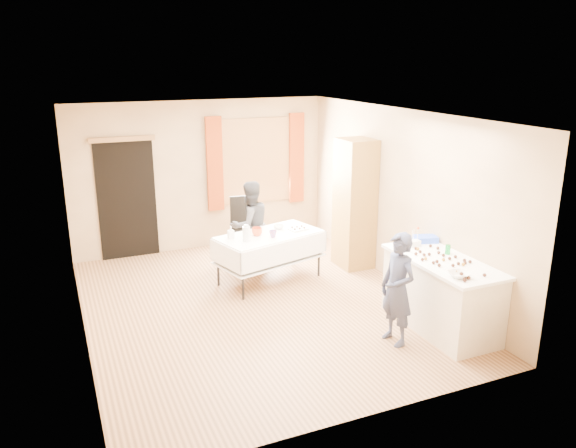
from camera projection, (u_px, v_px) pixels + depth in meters
name	position (u px, v px, depth m)	size (l,w,h in m)	color
floor	(258.00, 306.00, 7.75)	(4.50, 5.50, 0.02)	#9E7047
ceiling	(254.00, 114.00, 7.00)	(4.50, 5.50, 0.02)	white
wall_back	(202.00, 176.00, 9.80)	(4.50, 0.02, 2.60)	tan
wall_front	(364.00, 293.00, 4.95)	(4.50, 0.02, 2.60)	tan
wall_left	(74.00, 236.00, 6.52)	(0.02, 5.50, 2.60)	tan
wall_right	(401.00, 198.00, 8.23)	(0.02, 5.50, 2.60)	tan
window_frame	(256.00, 161.00, 10.09)	(1.32, 0.06, 1.52)	olive
window_pane	(256.00, 161.00, 10.08)	(1.20, 0.02, 1.40)	white
curtain_left	(215.00, 164.00, 9.75)	(0.28, 0.06, 1.65)	#953711
curtain_right	(297.00, 158.00, 10.34)	(0.28, 0.06, 1.65)	#953711
doorway	(127.00, 200.00, 9.37)	(0.95, 0.04, 2.00)	black
door_lintel	(122.00, 139.00, 9.05)	(1.05, 0.06, 0.08)	olive
cabinet	(355.00, 204.00, 8.96)	(0.50, 0.60, 2.08)	olive
counter	(441.00, 294.00, 7.01)	(0.77, 1.62, 0.91)	beige
party_table	(269.00, 253.00, 8.48)	(1.75, 1.21, 0.75)	black
chair	(246.00, 242.00, 9.36)	(0.49, 0.49, 1.08)	black
girl	(398.00, 289.00, 6.57)	(0.38, 0.53, 1.37)	#252B48
woman	(250.00, 225.00, 8.96)	(0.78, 0.66, 1.43)	black
soda_can	(448.00, 250.00, 7.05)	(0.07, 0.07, 0.12)	#149335
mixing_bowl	(459.00, 275.00, 6.32)	(0.26, 0.26, 0.06)	white
foam_block	(414.00, 243.00, 7.34)	(0.15, 0.10, 0.08)	white
blue_basket	(426.00, 239.00, 7.52)	(0.30, 0.20, 0.08)	blue
pitcher	(246.00, 234.00, 8.04)	(0.11, 0.11, 0.22)	silver
cup_red	(257.00, 232.00, 8.30)	(0.19, 0.19, 0.12)	#D1461D
cup_rainbow	(273.00, 234.00, 8.23)	(0.15, 0.15, 0.10)	red
small_bowl	(279.00, 227.00, 8.65)	(0.23, 0.23, 0.05)	white
pastry_tray	(298.00, 229.00, 8.60)	(0.28, 0.20, 0.02)	white
bottle	(231.00, 232.00, 8.16)	(0.09, 0.09, 0.18)	white
cake_balls	(443.00, 260.00, 6.80)	(0.52, 1.16, 0.04)	#3F2314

